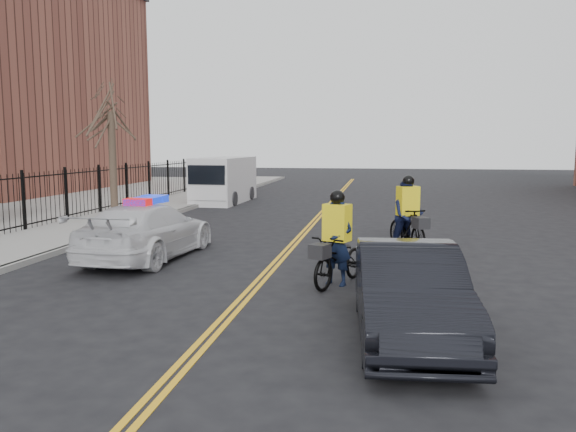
# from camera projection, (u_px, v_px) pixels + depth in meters

# --- Properties ---
(ground) EXTENTS (120.00, 120.00, 0.00)m
(ground) POSITION_uv_depth(u_px,v_px,m) (242.00, 300.00, 10.57)
(ground) COLOR black
(ground) RESTS_ON ground
(center_line_left) EXTENTS (0.10, 60.00, 0.01)m
(center_line_left) POSITION_uv_depth(u_px,v_px,m) (300.00, 234.00, 18.41)
(center_line_left) COLOR #F1AD1C
(center_line_left) RESTS_ON ground
(center_line_right) EXTENTS (0.10, 60.00, 0.01)m
(center_line_right) POSITION_uv_depth(u_px,v_px,m) (305.00, 234.00, 18.38)
(center_line_right) COLOR #F1AD1C
(center_line_right) RESTS_ON ground
(sidewalk) EXTENTS (3.00, 60.00, 0.15)m
(sidewalk) POSITION_uv_depth(u_px,v_px,m) (91.00, 226.00, 19.63)
(sidewalk) COLOR gray
(sidewalk) RESTS_ON ground
(curb) EXTENTS (0.20, 60.00, 0.15)m
(curb) POSITION_uv_depth(u_px,v_px,m) (131.00, 227.00, 19.38)
(curb) COLOR gray
(curb) RESTS_ON ground
(iron_fence) EXTENTS (0.12, 28.00, 2.00)m
(iron_fence) POSITION_uv_depth(u_px,v_px,m) (50.00, 199.00, 19.77)
(iron_fence) COLOR black
(iron_fence) RESTS_ON ground
(street_tree) EXTENTS (3.20, 3.20, 4.80)m
(street_tree) POSITION_uv_depth(u_px,v_px,m) (111.00, 128.00, 21.17)
(street_tree) COLOR #3C2D23
(street_tree) RESTS_ON sidewalk
(police_cruiser) EXTENTS (2.26, 5.03, 1.59)m
(police_cruiser) POSITION_uv_depth(u_px,v_px,m) (148.00, 231.00, 14.38)
(police_cruiser) COLOR silver
(police_cruiser) RESTS_ON ground
(dark_sedan) EXTENTS (1.83, 4.39, 1.41)m
(dark_sedan) POSITION_uv_depth(u_px,v_px,m) (409.00, 292.00, 8.46)
(dark_sedan) COLOR black
(dark_sedan) RESTS_ON ground
(cargo_van) EXTENTS (2.23, 5.48, 2.27)m
(cargo_van) POSITION_uv_depth(u_px,v_px,m) (223.00, 181.00, 28.36)
(cargo_van) COLOR silver
(cargo_van) RESTS_ON ground
(cyclist_near) EXTENTS (1.46, 2.15, 1.99)m
(cyclist_near) POSITION_uv_depth(u_px,v_px,m) (336.00, 252.00, 11.67)
(cyclist_near) COLOR black
(cyclist_near) RESTS_ON ground
(cyclist_far) EXTENTS (1.42, 2.11, 2.09)m
(cyclist_far) POSITION_uv_depth(u_px,v_px,m) (407.00, 221.00, 15.48)
(cyclist_far) COLOR black
(cyclist_far) RESTS_ON ground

